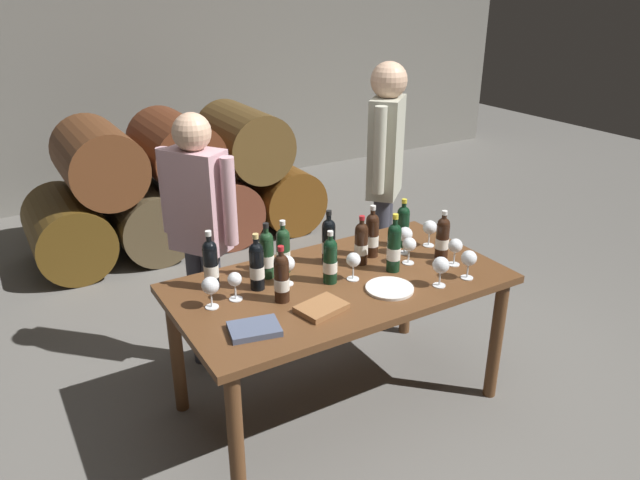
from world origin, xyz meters
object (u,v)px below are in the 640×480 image
wine_bottle_10 (282,277)px  wine_glass_6 (287,264)px  wine_glass_1 (455,247)px  wine_bottle_1 (372,234)px  sommelier_presenting (385,167)px  leather_ledger (254,329)px  wine_bottle_0 (211,264)px  wine_bottle_11 (267,254)px  wine_bottle_7 (329,241)px  wine_glass_7 (405,235)px  wine_glass_5 (409,245)px  wine_glass_8 (441,266)px  serving_plate (390,288)px  wine_bottle_6 (403,226)px  wine_bottle_5 (443,237)px  wine_glass_4 (235,281)px  wine_bottle_3 (283,250)px  wine_glass_2 (353,261)px  taster_seated_left (199,223)px  tasting_notebook (321,308)px  wine_bottle_9 (330,260)px  wine_glass_0 (430,228)px  wine_glass_3 (469,259)px  wine_bottle_8 (361,243)px  wine_bottle_4 (257,265)px  wine_glass_9 (210,286)px  wine_bottle_2 (394,247)px  dining_table (340,296)px

wine_bottle_10 → wine_glass_6: bearing=54.0°
wine_glass_1 → wine_bottle_1: bearing=134.3°
sommelier_presenting → leather_ledger: bearing=-145.4°
wine_bottle_0 → wine_bottle_11: (0.29, -0.03, -0.00)m
wine_bottle_7 → wine_glass_7: size_ratio=1.94×
wine_glass_5 → wine_glass_8: bearing=-96.1°
sommelier_presenting → wine_glass_8: bearing=-112.1°
serving_plate → wine_bottle_6: bearing=45.8°
wine_bottle_5 → wine_bottle_10: bearing=179.0°
wine_bottle_5 → wine_bottle_6: (-0.09, 0.24, 0.00)m
wine_glass_5 → wine_glass_7: size_ratio=0.96×
wine_glass_4 → serving_plate: size_ratio=0.60×
wine_glass_8 → wine_bottle_3: bearing=137.5°
wine_bottle_0 → serving_plate: bearing=-31.8°
wine_bottle_6 → wine_glass_4: 1.08m
wine_bottle_1 → wine_glass_5: 0.22m
wine_bottle_10 → wine_glass_2: wine_bottle_10 is taller
wine_bottle_3 → wine_bottle_11: size_ratio=0.97×
taster_seated_left → tasting_notebook: bearing=-75.8°
wine_bottle_9 → sommelier_presenting: 1.16m
wine_glass_4 → wine_glass_0: bearing=0.9°
wine_glass_6 → wine_glass_7: (0.74, -0.01, 0.00)m
wine_glass_0 → tasting_notebook: size_ratio=0.71×
wine_glass_3 → wine_bottle_8: bearing=130.9°
wine_glass_1 → serving_plate: wine_glass_1 is taller
wine_bottle_0 → wine_glass_1: wine_bottle_0 is taller
wine_bottle_5 → wine_glass_0: (0.05, 0.16, -0.01)m
wine_bottle_10 → taster_seated_left: taster_seated_left is taller
tasting_notebook → taster_seated_left: (-0.24, 0.93, 0.15)m
wine_bottle_5 → wine_bottle_0: bearing=165.9°
wine_bottle_4 → taster_seated_left: taster_seated_left is taller
wine_bottle_6 → taster_seated_left: bearing=152.1°
wine_glass_9 → wine_glass_7: bearing=1.1°
wine_bottle_10 → wine_glass_2: size_ratio=1.92×
wine_glass_3 → serving_plate: size_ratio=0.64×
wine_bottle_7 → wine_bottle_8: wine_bottle_7 is taller
wine_glass_3 → wine_glass_4: bearing=160.2°
tasting_notebook → serving_plate: 0.39m
wine_glass_0 → tasting_notebook: (-0.91, -0.32, -0.10)m
wine_glass_4 → wine_bottle_2: bearing=-9.0°
wine_bottle_7 → wine_glass_8: (0.34, -0.51, -0.02)m
dining_table → wine_glass_3: size_ratio=11.02×
leather_ledger → wine_glass_5: bearing=23.7°
wine_bottle_5 → wine_glass_4: size_ratio=1.92×
wine_glass_8 → sommelier_presenting: (0.43, 1.06, 0.17)m
wine_bottle_11 → wine_bottle_0: bearing=174.8°
wine_bottle_11 → wine_glass_5: wine_bottle_11 is taller
wine_glass_9 → wine_bottle_10: bearing=-19.4°
wine_bottle_5 → wine_glass_2: wine_bottle_5 is taller
wine_bottle_1 → wine_glass_1: 0.45m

